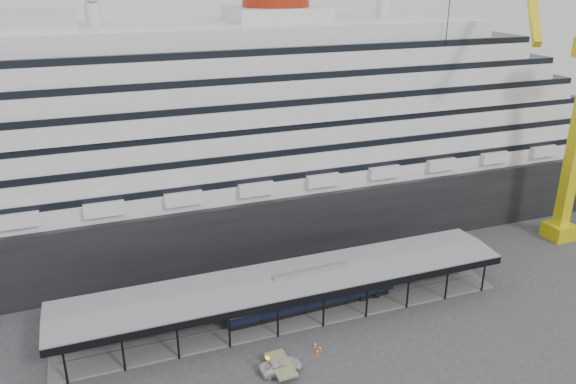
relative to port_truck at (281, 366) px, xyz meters
name	(u,v)px	position (x,y,z in m)	size (l,w,h in m)	color
ground	(304,335)	(4.63, 4.93, -0.63)	(200.00, 200.00, 0.00)	#37373A
cruise_ship	(228,120)	(4.67, 36.93, 17.72)	(130.00, 30.00, 43.90)	black
platform_canopy	(289,297)	(4.63, 9.93, 1.73)	(56.00, 9.18, 5.30)	slate
crane_yellow	(573,115)	(51.69, 15.47, 19.32)	(23.83, 18.78, 47.60)	yellow
port_truck	(281,366)	(0.00, 0.00, 0.00)	(2.10, 4.56, 1.27)	silver
pullman_carriage	(310,290)	(7.51, 9.93, 2.06)	(22.70, 3.79, 22.19)	black
traffic_cone_left	(315,345)	(5.00, 2.41, -0.28)	(0.44, 0.44, 0.72)	orange
traffic_cone_mid	(317,352)	(4.77, 1.18, -0.27)	(0.38, 0.38, 0.72)	#D04F0B
traffic_cone_right	(320,349)	(5.24, 1.55, -0.27)	(0.45, 0.45, 0.73)	#EA450D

